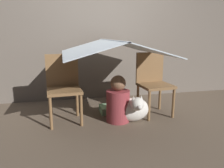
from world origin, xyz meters
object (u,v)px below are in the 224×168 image
object	(u,v)px
chair_left	(63,85)
person_front	(118,102)
dog	(134,109)
chair_right	(153,81)

from	to	relation	value
chair_left	person_front	world-z (taller)	chair_left
chair_left	person_front	size ratio (longest dim) A/B	1.42
chair_left	dog	xyz separation A→B (m)	(0.85, -0.25, -0.30)
chair_left	dog	world-z (taller)	chair_left
chair_left	chair_right	distance (m)	1.22
chair_right	dog	world-z (taller)	chair_right
chair_right	chair_left	bearing A→B (deg)	175.45
chair_left	dog	size ratio (longest dim) A/B	2.00
chair_left	person_front	bearing A→B (deg)	-19.56
dog	chair_right	bearing A→B (deg)	34.90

